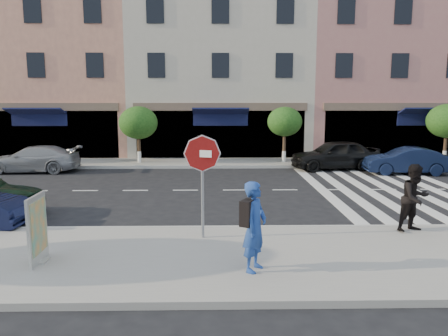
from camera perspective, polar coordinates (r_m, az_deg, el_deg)
The scene contains 16 objects.
ground at distance 13.65m, azimuth 2.24°, elevation -6.41°, with size 120.00×120.00×0.00m, color black.
sidewalk_near at distance 10.07m, azimuth 3.50°, elevation -11.72°, with size 60.00×4.50×0.15m, color gray.
sidewalk_far at distance 24.40m, azimuth 0.76°, elevation 0.70°, with size 60.00×3.00×0.15m, color gray.
building_west_mid at distance 31.99m, azimuth -20.39°, elevation 14.58°, with size 10.00×9.00×14.00m, color tan.
building_centre at distance 30.18m, azimuth -0.56°, elevation 12.64°, with size 11.00×9.00×11.00m, color beige.
building_east_mid at distance 32.66m, azimuth 21.64°, elevation 13.51°, with size 13.00×9.00×13.00m, color #B3756A.
street_tree_wb at distance 24.33m, azimuth -11.12°, elevation 5.79°, with size 2.10×2.10×3.06m.
street_tree_c at distance 24.26m, azimuth 7.93°, elevation 5.98°, with size 1.90×1.90×3.04m.
street_tree_ea at distance 27.15m, azimuth 27.13°, elevation 5.47°, with size 2.20×2.20×3.19m.
stop_sign at distance 10.81m, azimuth -2.85°, elevation 0.54°, with size 0.89×0.31×2.62m.
photographer at distance 8.95m, azimuth 4.04°, elevation -7.63°, with size 0.68×0.44×1.86m, color navy.
walker at distance 12.58m, azimuth 23.67°, elevation -3.61°, with size 0.88×0.68×1.80m, color black.
poster_board at distance 10.21m, azimuth -23.16°, elevation -7.50°, with size 0.35×0.97×1.48m.
car_far_left at distance 23.68m, azimuth -23.66°, elevation 1.08°, with size 1.83×4.50×1.30m, color gray.
car_far_mid at distance 23.24m, azimuth 14.28°, elevation 1.71°, with size 1.81×4.50×1.53m, color black.
car_far_right at distance 22.88m, azimuth 22.70°, elevation 0.88°, with size 1.37×3.94×1.30m, color black.
Camera 1 is at (-0.78, -13.13, 3.66)m, focal length 35.00 mm.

